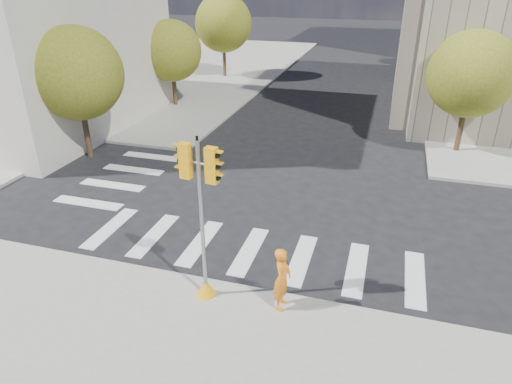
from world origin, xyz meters
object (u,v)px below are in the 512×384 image
lamp_far (453,25)px  traffic_signal (203,234)px  photographer (282,279)px  lamp_near (474,51)px

lamp_far → traffic_signal: bearing=-104.6°
traffic_signal → photographer: bearing=11.2°
traffic_signal → photographer: traffic_signal is taller
lamp_far → traffic_signal: size_ratio=1.68×
traffic_signal → photographer: 2.48m
lamp_far → lamp_near: bearing=-90.0°
photographer → traffic_signal: bearing=94.7°
lamp_near → traffic_signal: lamp_near is taller
traffic_signal → lamp_near: bearing=73.3°
lamp_far → photographer: size_ratio=4.34×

